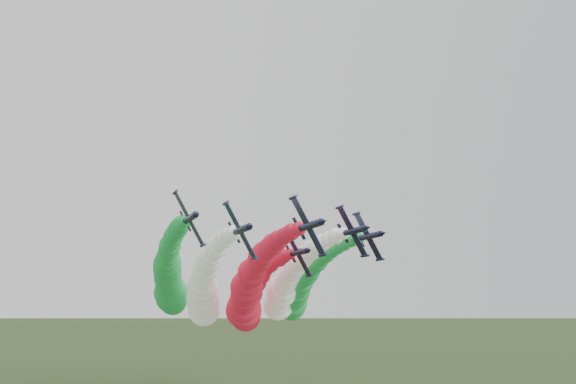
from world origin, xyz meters
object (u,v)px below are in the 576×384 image
Objects in this scene: jet_trail at (250,300)px; jet_inner_left at (204,291)px; jet_lead at (248,291)px; jet_inner_right at (286,287)px; jet_outer_left at (170,281)px; jet_outer_right at (299,289)px.

jet_inner_left is at bearing -138.40° from jet_trail.
jet_inner_left is at bearing 137.17° from jet_lead.
jet_lead is 11.88m from jet_inner_left.
jet_inner_right is 13.75m from jet_trail.
jet_inner_right is at bearing -4.42° from jet_outer_left.
jet_inner_left is 9.50m from jet_outer_left.
jet_inner_right reaches higher than jet_lead.
jet_outer_right is at bearing 42.04° from jet_inner_right.
jet_inner_right is at bearing 37.98° from jet_lead.
jet_lead is 24.14m from jet_trail.
jet_lead is at bearing -140.72° from jet_outer_right.
jet_outer_left is 26.25m from jet_trail.
jet_inner_left is 1.00× the size of jet_outer_right.
jet_inner_right reaches higher than jet_outer_right.
jet_trail is at bearing 21.40° from jet_outer_left.
jet_lead is at bearing -42.83° from jet_inner_left.
jet_outer_right is (29.01, 8.53, 0.79)m from jet_inner_left.
jet_outer_left is 0.99× the size of jet_trail.
jet_trail is (-6.24, 11.77, -3.39)m from jet_inner_right.
jet_trail is (16.53, 14.67, -2.16)m from jet_inner_left.
jet_lead is at bearing -142.02° from jet_inner_right.
jet_lead is 1.01× the size of jet_inner_right.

